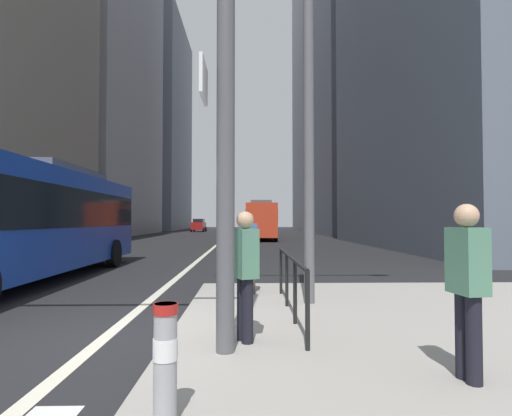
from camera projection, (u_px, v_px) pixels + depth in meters
The scene contains 17 objects.
ground_plane at pixel (214, 247), 26.15m from camera, with size 160.00×160.00×0.00m, color black.
lane_centre_line at pixel (223, 240), 36.14m from camera, with size 0.20×80.00×0.01m, color beige.
office_tower_left_mid at pixel (94, 20), 48.41m from camera, with size 11.45×24.09×50.66m, color #9E9EA3.
office_tower_left_far at pixel (151, 127), 77.67m from camera, with size 12.18×23.99×38.74m, color slate.
office_tower_right_mid at pixel (365, 29), 51.76m from camera, with size 12.37×18.16×51.65m, color slate.
office_tower_right_far at pixel (328, 98), 75.57m from camera, with size 10.79×19.95×48.45m, color gray.
city_bus_blue_oncoming at pixel (26, 216), 11.22m from camera, with size 2.79×12.17×3.40m.
city_bus_red_receding at pixel (260, 219), 37.45m from camera, with size 2.79×11.51×3.40m.
car_oncoming_mid at pixel (199, 225), 61.81m from camera, with size 2.14×4.05×1.94m.
car_receding_near at pixel (252, 226), 50.36m from camera, with size 2.13×4.39×1.94m.
traffic_signal_gantry at pixel (42, 20), 4.94m from camera, with size 6.57×0.65×6.00m.
street_lamp_post at pixel (308, 36), 7.93m from camera, with size 5.50×0.32×8.00m.
bollard_left at pixel (165, 357), 3.17m from camera, with size 0.20×0.20×0.92m.
pedestrian_railing at pixel (291, 271), 6.87m from camera, with size 0.06×3.88×0.98m.
pedestrian_waiting at pixel (468, 282), 4.02m from camera, with size 0.28×0.41×1.73m.
pedestrian_walking at pixel (245, 269), 5.33m from camera, with size 0.37×0.44×1.68m.
pedestrian_far at pixel (248, 249), 8.73m from camera, with size 0.38×0.25×1.74m.
Camera 1 is at (2.06, -6.27, 1.72)m, focal length 28.80 mm.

